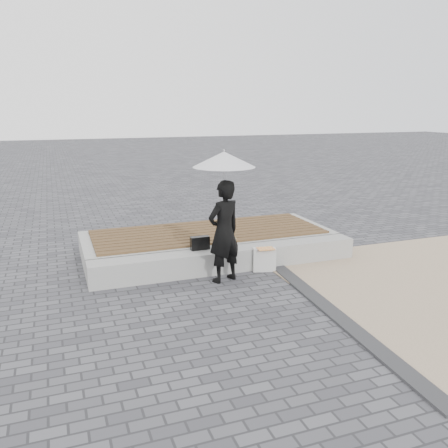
{
  "coord_description": "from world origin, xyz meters",
  "views": [
    {
      "loc": [
        -2.89,
        -6.02,
        2.89
      ],
      "look_at": [
        -0.28,
        1.11,
        1.0
      ],
      "focal_mm": 37.78,
      "sensor_mm": 36.0,
      "label": 1
    }
  ],
  "objects": [
    {
      "name": "ground",
      "position": [
        0.0,
        0.0,
        0.0
      ],
      "size": [
        80.0,
        80.0,
        0.0
      ],
      "primitive_type": "plane",
      "color": "#4E4E53",
      "rests_on": "ground"
    },
    {
      "name": "edging_band",
      "position": [
        0.75,
        -0.5,
        0.02
      ],
      "size": [
        0.61,
        5.2,
        0.04
      ],
      "primitive_type": "cube",
      "rotation": [
        0.0,
        0.0,
        -0.07
      ],
      "color": "#2F2F31",
      "rests_on": "ground"
    },
    {
      "name": "seating_ledge",
      "position": [
        0.0,
        1.6,
        0.2
      ],
      "size": [
        5.0,
        0.45,
        0.4
      ],
      "primitive_type": "cube",
      "color": "#979893",
      "rests_on": "ground"
    },
    {
      "name": "timber_platform",
      "position": [
        0.0,
        2.8,
        0.2
      ],
      "size": [
        5.0,
        2.0,
        0.4
      ],
      "primitive_type": "cube",
      "color": "#AEAEA8",
      "rests_on": "ground"
    },
    {
      "name": "timber_decking",
      "position": [
        0.0,
        2.8,
        0.42
      ],
      "size": [
        4.6,
        1.8,
        0.04
      ],
      "primitive_type": null,
      "color": "brown",
      "rests_on": "timber_platform"
    },
    {
      "name": "woman",
      "position": [
        -0.28,
        1.11,
        0.87
      ],
      "size": [
        0.74,
        0.61,
        1.74
      ],
      "primitive_type": "imported",
      "rotation": [
        0.0,
        0.0,
        3.49
      ],
      "color": "black",
      "rests_on": "ground"
    },
    {
      "name": "parasol",
      "position": [
        -0.28,
        1.11,
        2.07
      ],
      "size": [
        1.02,
        1.02,
        1.3
      ],
      "rotation": [
        0.0,
        0.0,
        -0.1
      ],
      "color": "#AEADB2",
      "rests_on": "ground"
    },
    {
      "name": "handbag",
      "position": [
        -0.51,
        1.73,
        0.52
      ],
      "size": [
        0.34,
        0.12,
        0.24
      ],
      "primitive_type": "cube",
      "rotation": [
        0.0,
        0.0,
        0.0
      ],
      "color": "black",
      "rests_on": "seating_ledge"
    },
    {
      "name": "canvas_tote",
      "position": [
        0.58,
        1.33,
        0.21
      ],
      "size": [
        0.44,
        0.28,
        0.43
      ],
      "primitive_type": "cube",
      "rotation": [
        0.0,
        0.0,
        -0.3
      ],
      "color": "beige",
      "rests_on": "ground"
    },
    {
      "name": "magazine",
      "position": [
        0.58,
        1.28,
        0.43
      ],
      "size": [
        0.33,
        0.26,
        0.01
      ],
      "primitive_type": "cube",
      "rotation": [
        0.0,
        0.0,
        -0.12
      ],
      "color": "#DC4B3B",
      "rests_on": "canvas_tote"
    }
  ]
}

